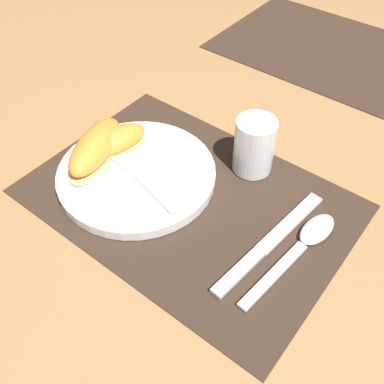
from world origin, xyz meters
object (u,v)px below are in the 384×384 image
at_px(knife, 268,244).
at_px(spoon, 306,241).
at_px(citrus_wedge_2, 96,148).
at_px(citrus_wedge_1, 104,146).
at_px(juice_glass, 254,148).
at_px(citrus_wedge_0, 118,140).
at_px(plate, 137,174).
at_px(fork, 133,169).

distance_m(knife, spoon, 0.05).
relative_size(spoon, citrus_wedge_2, 1.33).
bearing_deg(knife, citrus_wedge_2, -174.08).
bearing_deg(citrus_wedge_1, spoon, 8.80).
bearing_deg(citrus_wedge_2, juice_glass, 37.24).
bearing_deg(citrus_wedge_0, spoon, 4.99).
distance_m(citrus_wedge_0, citrus_wedge_1, 0.02).
distance_m(plate, juice_glass, 0.18).
xyz_separation_m(spoon, citrus_wedge_1, (-0.32, -0.05, 0.03)).
relative_size(plate, citrus_wedge_0, 2.09).
bearing_deg(citrus_wedge_2, fork, 12.30).
bearing_deg(juice_glass, citrus_wedge_0, -149.23).
bearing_deg(citrus_wedge_0, citrus_wedge_1, -108.30).
relative_size(knife, fork, 1.22).
bearing_deg(plate, citrus_wedge_0, 159.80).
bearing_deg(juice_glass, citrus_wedge_2, -142.76).
distance_m(knife, citrus_wedge_1, 0.29).
height_order(juice_glass, citrus_wedge_1, juice_glass).
height_order(fork, citrus_wedge_0, citrus_wedge_0).
height_order(juice_glass, citrus_wedge_0, juice_glass).
height_order(fork, citrus_wedge_2, citrus_wedge_2).
bearing_deg(plate, citrus_wedge_1, -178.56).
bearing_deg(spoon, juice_glass, 149.84).
relative_size(citrus_wedge_0, citrus_wedge_1, 1.03).
height_order(citrus_wedge_0, citrus_wedge_2, citrus_wedge_2).
bearing_deg(citrus_wedge_1, fork, -0.65).
distance_m(knife, fork, 0.23).
height_order(citrus_wedge_1, citrus_wedge_2, citrus_wedge_2).
xyz_separation_m(citrus_wedge_0, citrus_wedge_1, (-0.01, -0.02, -0.00)).
bearing_deg(citrus_wedge_2, citrus_wedge_1, 82.69).
relative_size(fork, citrus_wedge_0, 1.62).
height_order(knife, spoon, spoon).
xyz_separation_m(juice_glass, citrus_wedge_1, (-0.19, -0.13, -0.01)).
bearing_deg(plate, juice_glass, 46.14).
bearing_deg(fork, juice_glass, 45.67).
distance_m(fork, citrus_wedge_2, 0.07).
xyz_separation_m(spoon, citrus_wedge_2, (-0.32, -0.06, 0.03)).
bearing_deg(citrus_wedge_1, plate, 1.44).
xyz_separation_m(juice_glass, knife, (0.10, -0.11, -0.03)).
bearing_deg(plate, knife, 3.64).
relative_size(juice_glass, citrus_wedge_1, 0.79).
relative_size(juice_glass, knife, 0.39).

